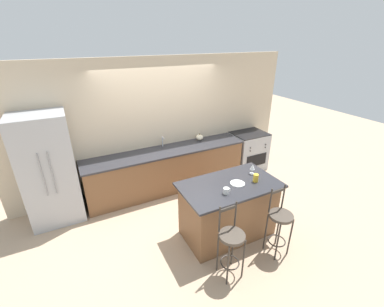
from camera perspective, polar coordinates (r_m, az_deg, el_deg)
ground_plane at (r=5.41m, az=-3.74°, el=-9.46°), size 18.00×18.00×0.00m
wall_back at (r=5.41m, az=-7.19°, el=6.42°), size 6.00×0.07×2.70m
back_counter at (r=5.48m, az=-5.49°, el=-3.48°), size 3.38×0.70×0.90m
sink_faucet at (r=5.41m, az=-6.54°, el=2.94°), size 0.02×0.13×0.22m
kitchen_island at (r=4.28m, az=8.03°, el=-12.16°), size 1.54×0.89×0.95m
refrigerator at (r=4.95m, az=-29.20°, el=-3.24°), size 0.84×0.72×1.94m
oven_range at (r=6.45m, az=12.34°, el=0.62°), size 0.80×0.68×0.92m
bar_stool_near at (r=3.60m, az=8.69°, el=-18.85°), size 0.34×0.34×1.10m
bar_stool_far at (r=4.07m, az=18.87°, el=-14.09°), size 0.34×0.34×1.10m
dinner_plate at (r=4.04m, az=10.07°, el=-6.53°), size 0.23×0.23×0.02m
wine_glass at (r=4.32m, az=13.30°, el=-2.95°), size 0.08×0.08×0.17m
coffee_mug at (r=3.76m, az=7.65°, el=-8.23°), size 0.12×0.09×0.09m
tumbler_cup at (r=4.13m, az=13.99°, el=-5.30°), size 0.08×0.08×0.13m
pumpkin_decoration at (r=5.73m, az=1.71°, el=3.61°), size 0.16×0.16×0.15m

